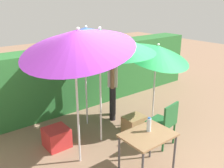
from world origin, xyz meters
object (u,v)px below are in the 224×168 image
at_px(umbrella_rainbow, 85,36).
at_px(umbrella_orange, 100,40).
at_px(person_vendor, 113,80).
at_px(cooler_box, 57,137).
at_px(umbrella_yellow, 76,40).
at_px(umbrella_navy, 157,52).
at_px(crate_cardboard, 134,124).
at_px(bottle_water, 149,125).
at_px(folding_table, 148,139).
at_px(chair_plastic, 164,121).

bearing_deg(umbrella_rainbow, umbrella_orange, -102.43).
xyz_separation_m(umbrella_rainbow, person_vendor, (0.66, -0.06, -1.05)).
relative_size(umbrella_orange, cooler_box, 5.12).
distance_m(umbrella_yellow, person_vendor, 2.16).
relative_size(umbrella_navy, cooler_box, 4.50).
distance_m(umbrella_orange, crate_cardboard, 1.98).
height_order(person_vendor, cooler_box, person_vendor).
xyz_separation_m(cooler_box, bottle_water, (0.87, -1.54, 0.64)).
height_order(person_vendor, crate_cardboard, person_vendor).
height_order(umbrella_navy, folding_table, umbrella_navy).
xyz_separation_m(umbrella_rainbow, folding_table, (-0.17, -1.99, -1.35)).
bearing_deg(umbrella_rainbow, cooler_box, -158.31).
xyz_separation_m(umbrella_rainbow, umbrella_yellow, (-0.84, -1.08, 0.13)).
height_order(umbrella_yellow, umbrella_navy, umbrella_yellow).
relative_size(umbrella_rainbow, umbrella_orange, 1.04).
distance_m(chair_plastic, folding_table, 0.94).
height_order(umbrella_yellow, crate_cardboard, umbrella_yellow).
bearing_deg(bottle_water, cooler_box, 119.33).
bearing_deg(crate_cardboard, cooler_box, 161.01).
height_order(person_vendor, chair_plastic, person_vendor).
bearing_deg(umbrella_rainbow, umbrella_navy, -35.26).
xyz_separation_m(umbrella_yellow, bottle_water, (0.74, -0.85, -1.28)).
height_order(person_vendor, bottle_water, person_vendor).
xyz_separation_m(umbrella_navy, folding_table, (-1.38, -1.13, -1.02)).
relative_size(umbrella_navy, crate_cardboard, 4.46).
height_order(umbrella_rainbow, person_vendor, umbrella_rainbow).
bearing_deg(folding_table, umbrella_navy, 39.35).
bearing_deg(umbrella_navy, umbrella_rainbow, 144.74).
relative_size(umbrella_yellow, person_vendor, 1.35).
height_order(umbrella_orange, crate_cardboard, umbrella_orange).
bearing_deg(crate_cardboard, umbrella_yellow, -172.97).
relative_size(umbrella_yellow, umbrella_navy, 1.28).
xyz_separation_m(umbrella_yellow, person_vendor, (1.49, 1.02, -1.18)).
bearing_deg(person_vendor, umbrella_orange, -140.92).
height_order(umbrella_yellow, cooler_box, umbrella_yellow).
height_order(umbrella_navy, bottle_water, umbrella_navy).
xyz_separation_m(umbrella_orange, cooler_box, (-0.80, 0.35, -1.83)).
distance_m(umbrella_rainbow, umbrella_orange, 0.75).
height_order(umbrella_yellow, person_vendor, umbrella_yellow).
bearing_deg(bottle_water, umbrella_navy, 39.37).
bearing_deg(umbrella_orange, crate_cardboard, -13.78).
xyz_separation_m(folding_table, bottle_water, (0.07, 0.06, 0.20)).
distance_m(folding_table, bottle_water, 0.22).
distance_m(cooler_box, bottle_water, 1.89).
distance_m(umbrella_orange, umbrella_navy, 1.43).
height_order(umbrella_navy, cooler_box, umbrella_navy).
distance_m(umbrella_orange, cooler_box, 2.03).
relative_size(umbrella_orange, umbrella_navy, 1.14).
bearing_deg(chair_plastic, person_vendor, 90.82).
relative_size(umbrella_orange, folding_table, 2.82).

